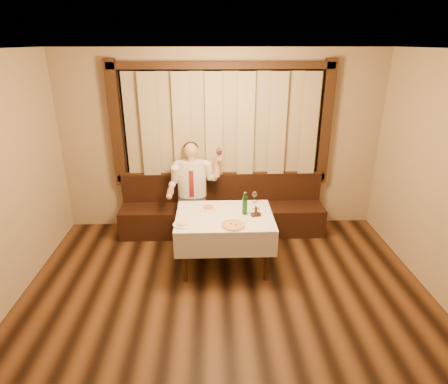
{
  "coord_description": "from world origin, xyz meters",
  "views": [
    {
      "loc": [
        -0.16,
        -2.73,
        2.87
      ],
      "look_at": [
        0.0,
        1.9,
        1.0
      ],
      "focal_mm": 30.0,
      "sensor_mm": 36.0,
      "label": 1
    }
  ],
  "objects_px": {
    "cruet_caddy": "(256,213)",
    "dining_table": "(225,222)",
    "green_bottle": "(245,205)",
    "seated_man": "(192,184)",
    "pasta_cream": "(182,223)",
    "pasta_red": "(208,207)",
    "banquette": "(222,213)",
    "pizza": "(233,225)"
  },
  "relations": [
    {
      "from": "cruet_caddy",
      "to": "dining_table",
      "type": "bearing_deg",
      "value": 162.97
    },
    {
      "from": "green_bottle",
      "to": "seated_man",
      "type": "height_order",
      "value": "seated_man"
    },
    {
      "from": "cruet_caddy",
      "to": "pasta_cream",
      "type": "bearing_deg",
      "value": -176.97
    },
    {
      "from": "dining_table",
      "to": "pasta_cream",
      "type": "distance_m",
      "value": 0.61
    },
    {
      "from": "pasta_cream",
      "to": "pasta_red",
      "type": "bearing_deg",
      "value": 56.29
    },
    {
      "from": "pasta_red",
      "to": "cruet_caddy",
      "type": "height_order",
      "value": "cruet_caddy"
    },
    {
      "from": "seated_man",
      "to": "banquette",
      "type": "bearing_deg",
      "value": 11.09
    },
    {
      "from": "banquette",
      "to": "cruet_caddy",
      "type": "height_order",
      "value": "banquette"
    },
    {
      "from": "pizza",
      "to": "pasta_red",
      "type": "distance_m",
      "value": 0.61
    },
    {
      "from": "banquette",
      "to": "green_bottle",
      "type": "xyz_separation_m",
      "value": [
        0.27,
        -1.0,
        0.58
      ]
    },
    {
      "from": "green_bottle",
      "to": "cruet_caddy",
      "type": "distance_m",
      "value": 0.18
    },
    {
      "from": "seated_man",
      "to": "dining_table",
      "type": "bearing_deg",
      "value": -63.6
    },
    {
      "from": "dining_table",
      "to": "pasta_cream",
      "type": "height_order",
      "value": "pasta_cream"
    },
    {
      "from": "pizza",
      "to": "green_bottle",
      "type": "distance_m",
      "value": 0.4
    },
    {
      "from": "banquette",
      "to": "dining_table",
      "type": "height_order",
      "value": "banquette"
    },
    {
      "from": "banquette",
      "to": "pasta_cream",
      "type": "relative_size",
      "value": 13.27
    },
    {
      "from": "pasta_cream",
      "to": "green_bottle",
      "type": "distance_m",
      "value": 0.85
    },
    {
      "from": "banquette",
      "to": "seated_man",
      "type": "distance_m",
      "value": 0.72
    },
    {
      "from": "pasta_cream",
      "to": "banquette",
      "type": "bearing_deg",
      "value": 67.77
    },
    {
      "from": "dining_table",
      "to": "seated_man",
      "type": "height_order",
      "value": "seated_man"
    },
    {
      "from": "banquette",
      "to": "seated_man",
      "type": "height_order",
      "value": "seated_man"
    },
    {
      "from": "pizza",
      "to": "seated_man",
      "type": "relative_size",
      "value": 0.21
    },
    {
      "from": "pizza",
      "to": "cruet_caddy",
      "type": "height_order",
      "value": "cruet_caddy"
    },
    {
      "from": "dining_table",
      "to": "green_bottle",
      "type": "xyz_separation_m",
      "value": [
        0.27,
        0.02,
        0.24
      ]
    },
    {
      "from": "pasta_red",
      "to": "green_bottle",
      "type": "xyz_separation_m",
      "value": [
        0.48,
        -0.18,
        0.1
      ]
    },
    {
      "from": "pizza",
      "to": "pasta_cream",
      "type": "bearing_deg",
      "value": 175.47
    },
    {
      "from": "dining_table",
      "to": "green_bottle",
      "type": "height_order",
      "value": "green_bottle"
    },
    {
      "from": "pasta_red",
      "to": "seated_man",
      "type": "xyz_separation_m",
      "value": [
        -0.25,
        0.73,
        0.06
      ]
    },
    {
      "from": "pasta_red",
      "to": "green_bottle",
      "type": "height_order",
      "value": "green_bottle"
    },
    {
      "from": "pasta_red",
      "to": "pasta_cream",
      "type": "bearing_deg",
      "value": -123.71
    },
    {
      "from": "pizza",
      "to": "seated_man",
      "type": "distance_m",
      "value": 1.38
    },
    {
      "from": "dining_table",
      "to": "seated_man",
      "type": "relative_size",
      "value": 0.86
    },
    {
      "from": "pasta_red",
      "to": "pasta_cream",
      "type": "relative_size",
      "value": 0.97
    },
    {
      "from": "banquette",
      "to": "dining_table",
      "type": "distance_m",
      "value": 1.08
    },
    {
      "from": "banquette",
      "to": "green_bottle",
      "type": "height_order",
      "value": "green_bottle"
    },
    {
      "from": "cruet_caddy",
      "to": "seated_man",
      "type": "bearing_deg",
      "value": 120.98
    },
    {
      "from": "banquette",
      "to": "seated_man",
      "type": "bearing_deg",
      "value": -168.91
    },
    {
      "from": "pasta_red",
      "to": "cruet_caddy",
      "type": "bearing_deg",
      "value": -21.84
    },
    {
      "from": "dining_table",
      "to": "pasta_red",
      "type": "distance_m",
      "value": 0.32
    },
    {
      "from": "banquette",
      "to": "pasta_cream",
      "type": "bearing_deg",
      "value": -112.23
    },
    {
      "from": "green_bottle",
      "to": "seated_man",
      "type": "relative_size",
      "value": 0.21
    },
    {
      "from": "pizza",
      "to": "green_bottle",
      "type": "xyz_separation_m",
      "value": [
        0.17,
        0.34,
        0.12
      ]
    }
  ]
}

